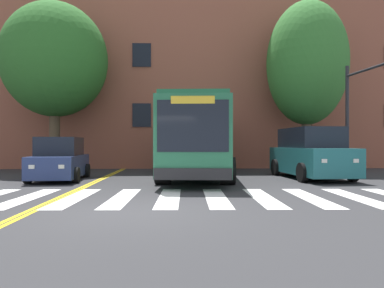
# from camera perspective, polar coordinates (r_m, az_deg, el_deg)

# --- Properties ---
(ground_plane) EXTENTS (120.00, 120.00, 0.00)m
(ground_plane) POSITION_cam_1_polar(r_m,az_deg,el_deg) (8.39, -10.01, -10.17)
(ground_plane) COLOR #303033
(crosswalk) EXTENTS (16.19, 4.20, 0.01)m
(crosswalk) POSITION_cam_1_polar(r_m,az_deg,el_deg) (10.54, -10.62, -8.05)
(crosswalk) COLOR white
(crosswalk) RESTS_ON ground
(lane_line_yellow_inner) EXTENTS (0.12, 36.00, 0.01)m
(lane_line_yellow_inner) POSITION_cam_1_polar(r_m,az_deg,el_deg) (24.59, -9.86, -3.43)
(lane_line_yellow_inner) COLOR gold
(lane_line_yellow_inner) RESTS_ON ground
(lane_line_yellow_outer) EXTENTS (0.12, 36.00, 0.01)m
(lane_line_yellow_outer) POSITION_cam_1_polar(r_m,az_deg,el_deg) (24.57, -9.49, -3.43)
(lane_line_yellow_outer) COLOR gold
(lane_line_yellow_outer) RESTS_ON ground
(city_bus) EXTENTS (3.54, 11.49, 3.22)m
(city_bus) POSITION_cam_1_polar(r_m,az_deg,el_deg) (17.15, 0.90, 0.86)
(city_bus) COLOR #28704C
(city_bus) RESTS_ON ground
(car_navy_near_lane) EXTENTS (2.19, 4.05, 1.75)m
(car_navy_near_lane) POSITION_cam_1_polar(r_m,az_deg,el_deg) (16.16, -19.48, -2.37)
(car_navy_near_lane) COLOR navy
(car_navy_near_lane) RESTS_ON ground
(car_teal_far_lane) EXTENTS (2.50, 5.31, 2.17)m
(car_teal_far_lane) POSITION_cam_1_polar(r_m,az_deg,el_deg) (16.89, 17.59, -1.49)
(car_teal_far_lane) COLOR #236B70
(car_teal_far_lane) RESTS_ON ground
(car_red_behind_bus) EXTENTS (2.53, 4.85, 1.82)m
(car_red_behind_bus) POSITION_cam_1_polar(r_m,az_deg,el_deg) (28.13, 1.46, -1.33)
(car_red_behind_bus) COLOR #AD1E1E
(car_red_behind_bus) RESTS_ON ground
(traffic_light_near_corner) EXTENTS (0.66, 4.10, 5.09)m
(traffic_light_near_corner) POSITION_cam_1_polar(r_m,az_deg,el_deg) (17.33, 25.51, 6.48)
(traffic_light_near_corner) COLOR #28282D
(traffic_light_near_corner) RESTS_ON ground
(street_tree_curbside_large) EXTENTS (5.85, 5.97, 9.26)m
(street_tree_curbside_large) POSITION_cam_1_polar(r_m,az_deg,el_deg) (21.67, 17.07, 11.66)
(street_tree_curbside_large) COLOR brown
(street_tree_curbside_large) RESTS_ON ground
(street_tree_curbside_small) EXTENTS (6.62, 6.53, 9.00)m
(street_tree_curbside_small) POSITION_cam_1_polar(r_m,az_deg,el_deg) (21.64, -20.20, 11.90)
(street_tree_curbside_small) COLOR brown
(street_tree_curbside_small) RESTS_ON ground
(building_facade) EXTENTS (38.14, 7.51, 12.76)m
(building_facade) POSITION_cam_1_polar(r_m,az_deg,el_deg) (26.54, -6.88, 10.67)
(building_facade) COLOR #9E5642
(building_facade) RESTS_ON ground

